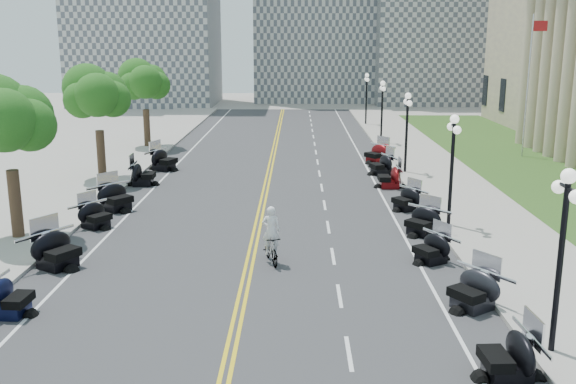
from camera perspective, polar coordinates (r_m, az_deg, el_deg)
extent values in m
plane|color=gray|center=(25.24, -3.29, -5.69)|extent=(160.00, 160.00, 0.00)
cube|color=#333335|center=(34.83, -2.13, -0.33)|extent=(16.00, 90.00, 0.01)
cube|color=yellow|center=(34.83, -2.33, -0.31)|extent=(0.12, 90.00, 0.00)
cube|color=yellow|center=(34.82, -1.93, -0.32)|extent=(0.12, 90.00, 0.00)
cube|color=white|center=(35.08, 8.37, -0.35)|extent=(0.12, 90.00, 0.00)
cube|color=white|center=(35.73, -12.44, -0.27)|extent=(0.12, 90.00, 0.00)
cube|color=white|center=(17.85, 5.44, -14.07)|extent=(0.12, 2.00, 0.00)
cube|color=white|center=(21.48, 4.60, -9.17)|extent=(0.12, 2.00, 0.00)
cube|color=white|center=(25.21, 4.02, -5.70)|extent=(0.12, 2.00, 0.00)
cube|color=white|center=(29.02, 3.59, -3.13)|extent=(0.12, 2.00, 0.00)
cube|color=white|center=(32.87, 3.27, -1.15)|extent=(0.12, 2.00, 0.00)
cube|color=white|center=(36.75, 3.02, 0.40)|extent=(0.12, 2.00, 0.00)
cube|color=white|center=(40.66, 2.81, 1.66)|extent=(0.12, 2.00, 0.00)
cube|color=white|center=(44.58, 2.64, 2.70)|extent=(0.12, 2.00, 0.00)
cube|color=white|center=(48.52, 2.50, 3.57)|extent=(0.12, 2.00, 0.00)
cube|color=white|center=(52.46, 2.38, 4.30)|extent=(0.12, 2.00, 0.00)
cube|color=white|center=(56.42, 2.27, 4.94)|extent=(0.12, 2.00, 0.00)
cube|color=white|center=(60.38, 2.18, 5.49)|extent=(0.12, 2.00, 0.00)
cube|color=white|center=(64.34, 2.10, 5.97)|extent=(0.12, 2.00, 0.00)
cube|color=white|center=(68.31, 2.03, 6.40)|extent=(0.12, 2.00, 0.00)
cube|color=white|center=(72.28, 1.97, 6.78)|extent=(0.12, 2.00, 0.00)
cube|color=white|center=(76.26, 1.91, 7.12)|extent=(0.12, 2.00, 0.00)
cube|color=#9E9991|center=(35.84, 14.88, -0.26)|extent=(5.00, 90.00, 0.15)
cube|color=#9E9991|center=(36.87, -18.65, -0.15)|extent=(5.00, 90.00, 0.15)
cube|color=#356023|center=(45.39, 21.09, 2.05)|extent=(9.00, 60.00, 0.10)
cube|color=gray|center=(88.19, -12.63, 16.11)|extent=(18.00, 14.00, 26.00)
cube|color=gray|center=(91.12, 14.12, 14.67)|extent=(20.00, 14.00, 22.00)
imported|color=#A51414|center=(24.24, -1.51, -5.09)|extent=(1.01, 1.94, 1.12)
imported|color=silver|center=(23.81, -1.54, -1.66)|extent=(0.69, 0.45, 1.88)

